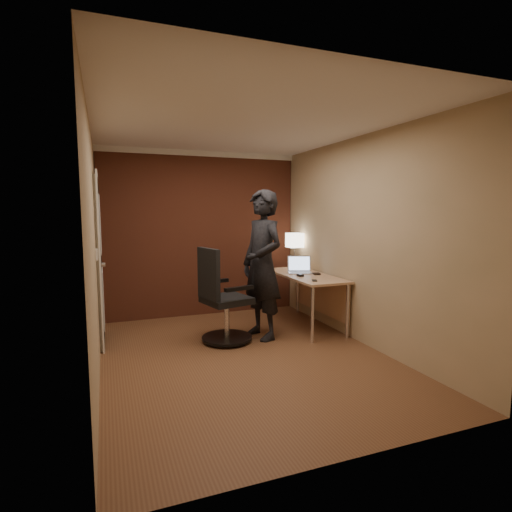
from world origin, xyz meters
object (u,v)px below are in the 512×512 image
object	(u,v)px
laptop	(299,268)
desk_lamp	(295,241)
office_chair	(221,302)
person	(262,265)
desk	(309,283)
mouse	(300,275)
phone	(314,280)
wallet	(316,274)

from	to	relation	value
laptop	desk_lamp	bearing A→B (deg)	71.44
office_chair	person	bearing A→B (deg)	1.85
desk	mouse	xyz separation A→B (m)	(-0.21, -0.13, 0.14)
laptop	mouse	world-z (taller)	laptop
phone	office_chair	xyz separation A→B (m)	(-1.16, 0.22, -0.23)
office_chair	person	distance (m)	0.69
desk	laptop	distance (m)	0.27
wallet	laptop	bearing A→B (deg)	119.52
mouse	office_chair	size ratio (longest dim) A/B	0.09
phone	office_chair	bearing A→B (deg)	-166.77
mouse	laptop	bearing A→B (deg)	62.05
mouse	phone	distance (m)	0.37
laptop	person	world-z (taller)	person
phone	person	xyz separation A→B (m)	(-0.62, 0.23, 0.20)
office_chair	laptop	bearing A→B (deg)	19.65
wallet	phone	bearing A→B (deg)	-122.22
wallet	desk_lamp	bearing A→B (deg)	87.93
desk	office_chair	bearing A→B (deg)	-168.11
laptop	office_chair	size ratio (longest dim) A/B	0.35
wallet	office_chair	world-z (taller)	office_chair
desk	desk_lamp	xyz separation A→B (m)	(0.10, 0.67, 0.55)
desk_lamp	person	distance (m)	1.33
wallet	office_chair	size ratio (longest dim) A/B	0.10
wallet	person	xyz separation A→B (m)	(-0.89, -0.20, 0.19)
mouse	person	world-z (taller)	person
phone	office_chair	distance (m)	1.20
desk	desk_lamp	distance (m)	0.87
wallet	person	size ratio (longest dim) A/B	0.06
laptop	person	xyz separation A→B (m)	(-0.75, -0.44, 0.14)
mouse	phone	size ratio (longest dim) A/B	0.87
wallet	person	world-z (taller)	person
phone	person	world-z (taller)	person
phone	office_chair	size ratio (longest dim) A/B	0.10
wallet	desk	bearing A→B (deg)	136.11
desk	phone	bearing A→B (deg)	-111.59
desk_lamp	person	xyz separation A→B (m)	(-0.91, -0.94, -0.21)
phone	wallet	distance (m)	0.51
desk_lamp	wallet	distance (m)	0.84
desk_lamp	mouse	bearing A→B (deg)	-111.09
desk	wallet	xyz separation A→B (m)	(0.07, -0.07, 0.14)
desk	office_chair	xyz separation A→B (m)	(-1.36, -0.29, -0.10)
laptop	desk	bearing A→B (deg)	-69.39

